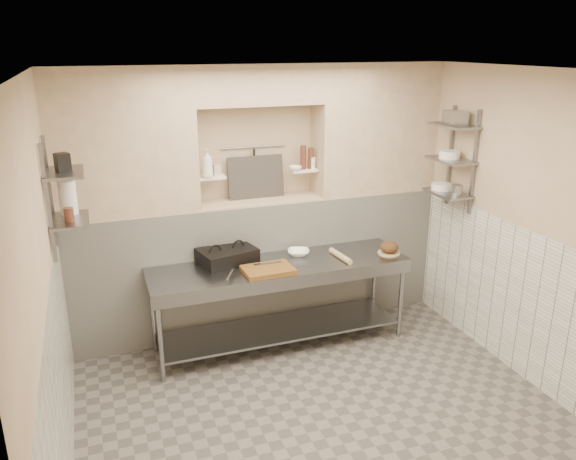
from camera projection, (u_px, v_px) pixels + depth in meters
name	position (u px, v px, depth m)	size (l,w,h in m)	color
floor	(322.00, 416.00, 4.80)	(4.00, 3.90, 0.10)	#655F59
ceiling	(330.00, 64.00, 3.88)	(4.00, 3.90, 0.10)	silver
wall_left	(38.00, 298.00, 3.68)	(0.10, 3.90, 2.80)	#C7AF8A
wall_right	(536.00, 230.00, 5.00)	(0.10, 3.90, 2.80)	#C7AF8A
wall_back	(252.00, 196.00, 6.12)	(4.00, 0.10, 2.80)	#C7AF8A
wall_front	(500.00, 410.00, 2.56)	(4.00, 0.10, 2.80)	#C7AF8A
backwall_lower	(260.00, 263.00, 6.12)	(4.00, 0.40, 1.40)	white
alcove_sill	(259.00, 201.00, 5.90)	(1.30, 0.40, 0.02)	#C7AF8A
backwall_pillar_left	(123.00, 142.00, 5.25)	(1.35, 0.40, 1.40)	#C7AF8A
backwall_pillar_right	(374.00, 128.00, 6.10)	(1.35, 0.40, 1.40)	#C7AF8A
backwall_header	(257.00, 84.00, 5.52)	(1.30, 0.40, 0.40)	#C7AF8A
wainscot_left	(62.00, 387.00, 3.92)	(0.02, 3.90, 1.40)	white
wainscot_right	(521.00, 302.00, 5.20)	(0.02, 3.90, 1.40)	white
alcove_shelf_left	(211.00, 177.00, 5.64)	(0.28, 0.16, 0.03)	white
alcove_shelf_right	(304.00, 170.00, 5.97)	(0.28, 0.16, 0.03)	white
utensil_rail	(253.00, 147.00, 5.88)	(0.02, 0.02, 0.70)	gray
hanging_steel	(254.00, 163.00, 5.91)	(0.02, 0.02, 0.30)	black
splash_panel	(256.00, 177.00, 5.91)	(0.60, 0.02, 0.45)	#383330
shelf_rail_left_a	(50.00, 192.00, 4.69)	(0.03, 0.03, 0.95)	slate
shelf_rail_left_b	(48.00, 205.00, 4.34)	(0.03, 0.03, 0.95)	slate
wall_shelf_left_lower	(70.00, 220.00, 4.62)	(0.30, 0.50, 0.03)	slate
wall_shelf_left_upper	(64.00, 173.00, 4.49)	(0.30, 0.50, 0.03)	slate
shelf_rail_right_a	(450.00, 156.00, 5.95)	(0.03, 0.03, 1.05)	slate
shelf_rail_right_b	(474.00, 163.00, 5.59)	(0.03, 0.03, 1.05)	slate
wall_shelf_right_lower	(448.00, 193.00, 5.83)	(0.30, 0.50, 0.03)	slate
wall_shelf_right_mid	(451.00, 160.00, 5.72)	(0.30, 0.50, 0.03)	slate
wall_shelf_right_upper	(454.00, 126.00, 5.61)	(0.30, 0.50, 0.03)	slate
prep_table	(280.00, 288.00, 5.65)	(2.60, 0.70, 0.90)	gray
panini_press	(227.00, 256.00, 5.59)	(0.61, 0.51, 0.15)	black
cutting_board	(268.00, 270.00, 5.37)	(0.48, 0.33, 0.04)	brown
knife_blade	(268.00, 263.00, 5.46)	(0.27, 0.03, 0.01)	gray
tongs	(230.00, 274.00, 5.18)	(0.02, 0.02, 0.25)	gray
mixing_bowl	(298.00, 253.00, 5.80)	(0.22, 0.22, 0.05)	white
rolling_pin	(340.00, 256.00, 5.70)	(0.06, 0.06, 0.38)	tan
bread_board	(389.00, 253.00, 5.85)	(0.23, 0.23, 0.01)	tan
bread_loaf	(389.00, 247.00, 5.83)	(0.19, 0.19, 0.12)	#4C2D19
bottle_soap	(207.00, 163.00, 5.54)	(0.11, 0.11, 0.29)	white
jar_alcove	(217.00, 170.00, 5.67)	(0.07, 0.07, 0.11)	#C7AF8A
bowl_alcove	(295.00, 168.00, 5.89)	(0.14, 0.14, 0.04)	white
condiment_a	(311.00, 158.00, 5.94)	(0.06, 0.06, 0.23)	#4D261A
condiment_b	(303.00, 157.00, 5.92)	(0.06, 0.06, 0.25)	#4D261A
condiment_c	(312.00, 163.00, 5.96)	(0.07, 0.07, 0.12)	white
jug_left	(68.00, 197.00, 4.71)	(0.14, 0.14, 0.29)	white
jar_left	(69.00, 215.00, 4.52)	(0.08, 0.08, 0.12)	#4D261A
box_left_upper	(62.00, 162.00, 4.46)	(0.10, 0.10, 0.15)	black
bowl_right	(441.00, 186.00, 5.93)	(0.21, 0.21, 0.06)	white
canister_right	(457.00, 190.00, 5.68)	(0.11, 0.11, 0.11)	gray
bowl_right_mid	(449.00, 154.00, 5.73)	(0.21, 0.21, 0.08)	white
basket_right	(455.00, 117.00, 5.58)	(0.18, 0.22, 0.14)	gray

